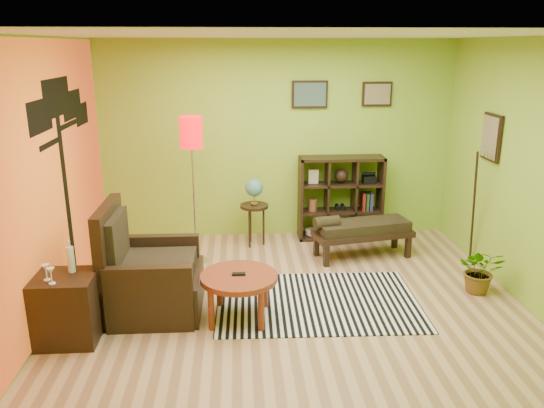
{
  "coord_description": "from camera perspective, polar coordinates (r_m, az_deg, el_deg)",
  "views": [
    {
      "loc": [
        -0.58,
        -5.21,
        2.71
      ],
      "look_at": [
        -0.2,
        0.3,
        1.05
      ],
      "focal_mm": 35.0,
      "sensor_mm": 36.0,
      "label": 1
    }
  ],
  "objects": [
    {
      "name": "ground",
      "position": [
        5.9,
        2.22,
        -10.62
      ],
      "size": [
        5.0,
        5.0,
        0.0
      ],
      "primitive_type": "plane",
      "color": "tan",
      "rests_on": "ground"
    },
    {
      "name": "room_shell",
      "position": [
        5.32,
        1.42,
        6.9
      ],
      "size": [
        5.04,
        4.54,
        2.82
      ],
      "color": "#8FBD32",
      "rests_on": "ground"
    },
    {
      "name": "zebra_rug",
      "position": [
        5.94,
        4.91,
        -10.41
      ],
      "size": [
        2.23,
        1.52,
        0.01
      ],
      "primitive_type": "cube",
      "rotation": [
        0.0,
        0.0,
        -0.02
      ],
      "color": "white",
      "rests_on": "ground"
    },
    {
      "name": "coffee_table",
      "position": [
        5.43,
        -3.58,
        -8.26
      ],
      "size": [
        0.79,
        0.79,
        0.5
      ],
      "color": "maroon",
      "rests_on": "ground"
    },
    {
      "name": "armchair",
      "position": [
        5.75,
        -13.23,
        -7.89
      ],
      "size": [
        0.98,
        0.99,
        1.17
      ],
      "color": "black",
      "rests_on": "ground"
    },
    {
      "name": "side_cabinet",
      "position": [
        5.44,
        -21.14,
        -10.37
      ],
      "size": [
        0.56,
        0.51,
        0.97
      ],
      "color": "black",
      "rests_on": "ground"
    },
    {
      "name": "floor_lamp",
      "position": [
        6.59,
        -8.63,
        6.2
      ],
      "size": [
        0.28,
        0.28,
        1.88
      ],
      "color": "silver",
      "rests_on": "ground"
    },
    {
      "name": "globe_table",
      "position": [
        7.29,
        -1.93,
        0.94
      ],
      "size": [
        0.39,
        0.39,
        0.96
      ],
      "color": "black",
      "rests_on": "ground"
    },
    {
      "name": "cube_shelf",
      "position": [
        7.68,
        7.48,
        0.67
      ],
      "size": [
        1.2,
        0.35,
        1.2
      ],
      "color": "black",
      "rests_on": "ground"
    },
    {
      "name": "bench",
      "position": [
        7.06,
        9.48,
        -2.71
      ],
      "size": [
        1.37,
        0.71,
        0.6
      ],
      "color": "black",
      "rests_on": "ground"
    },
    {
      "name": "potted_plant",
      "position": [
        6.5,
        21.47,
        -7.11
      ],
      "size": [
        0.63,
        0.66,
        0.42
      ],
      "primitive_type": "imported",
      "rotation": [
        0.0,
        0.0,
        -0.31
      ],
      "color": "#26661E",
      "rests_on": "ground"
    }
  ]
}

